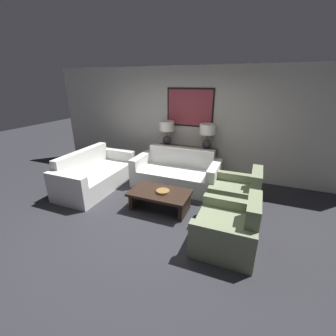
% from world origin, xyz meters
% --- Properties ---
extents(ground_plane, '(20.00, 20.00, 0.00)m').
position_xyz_m(ground_plane, '(0.00, 0.00, 0.00)').
color(ground_plane, '#28282D').
extents(back_wall, '(7.76, 0.12, 2.65)m').
position_xyz_m(back_wall, '(0.00, 2.52, 1.33)').
color(back_wall, beige).
rests_on(back_wall, ground_plane).
extents(console_table, '(1.52, 0.40, 0.75)m').
position_xyz_m(console_table, '(0.00, 2.24, 0.38)').
color(console_table, brown).
rests_on(console_table, ground_plane).
extents(table_lamp_left, '(0.37, 0.37, 0.62)m').
position_xyz_m(table_lamp_left, '(-0.52, 2.24, 1.15)').
color(table_lamp_left, '#333338').
rests_on(table_lamp_left, console_table).
extents(table_lamp_right, '(0.37, 0.37, 0.62)m').
position_xyz_m(table_lamp_right, '(0.52, 2.24, 1.15)').
color(table_lamp_right, '#333338').
rests_on(table_lamp_right, console_table).
extents(couch_by_back_wall, '(1.94, 0.92, 0.84)m').
position_xyz_m(couch_by_back_wall, '(0.00, 1.56, 0.29)').
color(couch_by_back_wall, silver).
rests_on(couch_by_back_wall, ground_plane).
extents(couch_by_side, '(0.92, 1.94, 0.84)m').
position_xyz_m(couch_by_side, '(-1.70, 0.79, 0.29)').
color(couch_by_side, silver).
rests_on(couch_by_side, ground_plane).
extents(coffee_table, '(1.12, 0.66, 0.37)m').
position_xyz_m(coffee_table, '(0.07, 0.46, 0.27)').
color(coffee_table, black).
rests_on(coffee_table, ground_plane).
extents(decorative_bowl, '(0.25, 0.25, 0.04)m').
position_xyz_m(decorative_bowl, '(0.13, 0.46, 0.39)').
color(decorative_bowl, olive).
rests_on(decorative_bowl, coffee_table).
extents(armchair_near_back_wall, '(0.86, 0.95, 0.83)m').
position_xyz_m(armchair_near_back_wall, '(1.41, 1.02, 0.28)').
color(armchair_near_back_wall, '#707A5B').
rests_on(armchair_near_back_wall, ground_plane).
extents(armchair_near_camera, '(0.86, 0.95, 0.83)m').
position_xyz_m(armchair_near_camera, '(1.41, -0.10, 0.28)').
color(armchair_near_camera, '#707A5B').
rests_on(armchair_near_camera, ground_plane).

